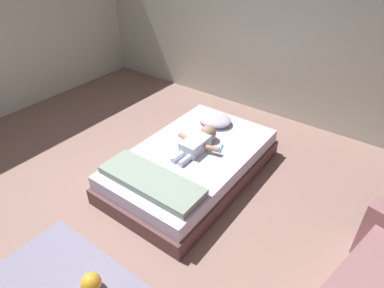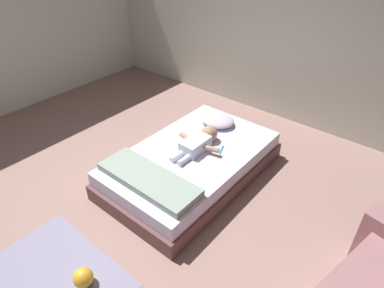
{
  "view_description": "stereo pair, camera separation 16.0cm",
  "coord_description": "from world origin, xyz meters",
  "views": [
    {
      "loc": [
        1.94,
        -1.35,
        2.47
      ],
      "look_at": [
        0.19,
        1.02,
        0.45
      ],
      "focal_mm": 30.75,
      "sensor_mm": 36.0,
      "label": 1
    },
    {
      "loc": [
        2.07,
        -1.25,
        2.47
      ],
      "look_at": [
        0.19,
        1.02,
        0.45
      ],
      "focal_mm": 30.75,
      "sensor_mm": 36.0,
      "label": 2
    }
  ],
  "objects": [
    {
      "name": "toy_ball",
      "position": [
        0.39,
        -0.6,
        0.09
      ],
      "size": [
        0.16,
        0.16,
        0.16
      ],
      "primitive_type": "sphere",
      "color": "gold",
      "rests_on": "rug"
    },
    {
      "name": "baby",
      "position": [
        0.2,
        1.14,
        0.42
      ],
      "size": [
        0.54,
        0.68,
        0.19
      ],
      "color": "white",
      "rests_on": "bed"
    },
    {
      "name": "toothbrush",
      "position": [
        0.42,
        1.26,
        0.36
      ],
      "size": [
        0.07,
        0.15,
        0.02
      ],
      "color": "#2996D9",
      "rests_on": "bed"
    },
    {
      "name": "ground_plane",
      "position": [
        0.0,
        0.0,
        0.0
      ],
      "size": [
        8.0,
        8.0,
        0.0
      ],
      "primitive_type": "plane",
      "color": "gray"
    },
    {
      "name": "blanket",
      "position": [
        0.19,
        0.35,
        0.39
      ],
      "size": [
        1.08,
        0.39,
        0.08
      ],
      "color": "#93A798",
      "rests_on": "bed"
    },
    {
      "name": "rug",
      "position": [
        0.15,
        -0.74,
        0.0
      ],
      "size": [
        1.22,
        0.85,
        0.01
      ],
      "color": "#8985A2",
      "rests_on": "ground_plane"
    },
    {
      "name": "pillow",
      "position": [
        0.05,
        1.68,
        0.41
      ],
      "size": [
        0.43,
        0.36,
        0.11
      ],
      "color": "silver",
      "rests_on": "bed"
    },
    {
      "name": "bed",
      "position": [
        0.19,
        1.02,
        0.17
      ],
      "size": [
        1.2,
        2.02,
        0.35
      ],
      "color": "brown",
      "rests_on": "ground_plane"
    },
    {
      "name": "wall_behind_bed",
      "position": [
        0.0,
        3.0,
        1.35
      ],
      "size": [
        8.0,
        0.12,
        2.71
      ],
      "primitive_type": "cube",
      "color": "silver",
      "rests_on": "ground_plane"
    }
  ]
}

